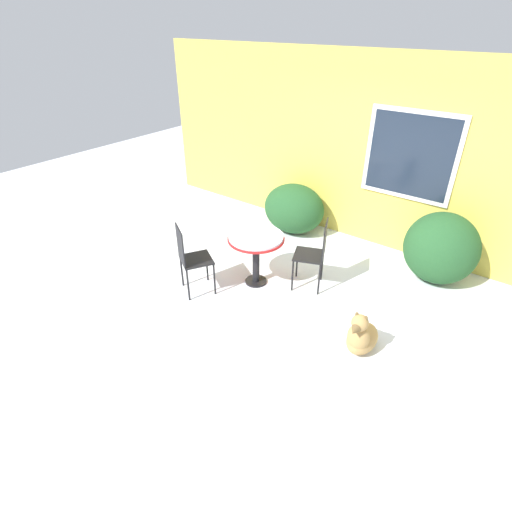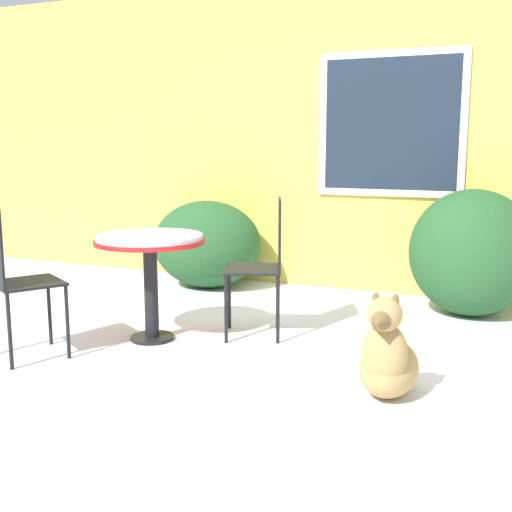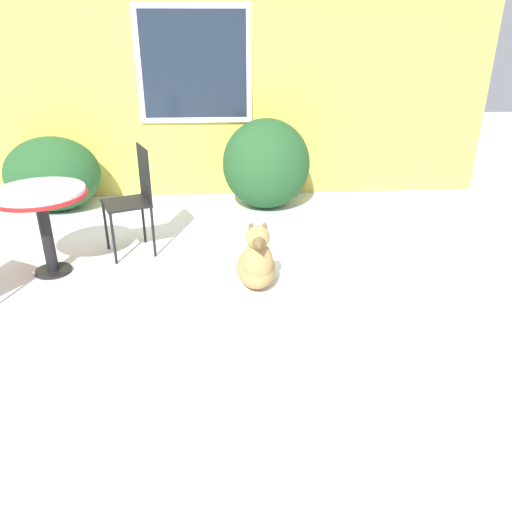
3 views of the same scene
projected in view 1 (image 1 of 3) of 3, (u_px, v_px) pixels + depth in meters
ground_plane at (285, 302)px, 5.16m from camera, size 16.00×16.00×0.00m
house_wall at (373, 154)px, 5.91m from camera, size 8.00×0.10×2.81m
shrub_left at (294, 209)px, 6.65m from camera, size 1.04×0.87×0.81m
shrub_middle at (441, 248)px, 5.35m from camera, size 0.97×0.90×0.99m
patio_table at (256, 244)px, 5.23m from camera, size 0.75×0.75×0.73m
patio_chair_near_table at (315, 252)px, 5.19m from camera, size 0.50×0.50×0.97m
patio_chair_far_side at (190, 257)px, 5.09m from camera, size 0.53×0.53×0.97m
dog at (361, 336)px, 4.30m from camera, size 0.32×0.69×0.60m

